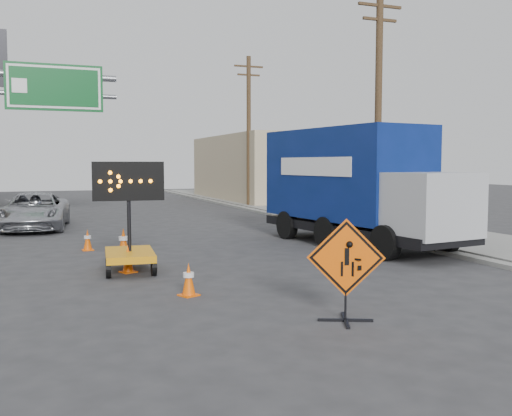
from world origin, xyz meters
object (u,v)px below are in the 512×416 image
construction_sign (346,267)px  pickup_truck (34,211)px  arrow_board (130,247)px  box_truck (356,193)px

construction_sign → pickup_truck: (-4.96, 16.23, -0.18)m
arrow_board → pickup_truck: (-2.24, 10.49, 0.13)m
arrow_board → box_truck: (7.52, 2.01, 1.10)m
pickup_truck → box_truck: box_truck is taller
arrow_board → pickup_truck: 10.73m
construction_sign → box_truck: box_truck is taller
construction_sign → arrow_board: bearing=139.2°
construction_sign → arrow_board: arrow_board is taller
pickup_truck → box_truck: size_ratio=0.64×
construction_sign → pickup_truck: 16.97m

